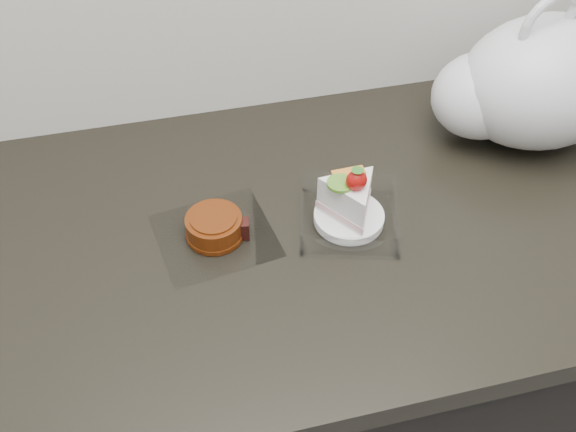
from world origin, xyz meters
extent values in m
cube|color=black|center=(0.00, 1.69, 0.43)|extent=(2.00, 0.60, 0.86)
cube|color=black|center=(0.00, 1.69, 0.88)|extent=(2.04, 0.64, 0.04)
cube|color=white|center=(0.08, 1.67, 0.90)|extent=(0.18, 0.18, 0.00)
cylinder|color=white|center=(0.08, 1.67, 0.91)|extent=(0.10, 0.10, 0.01)
ellipsoid|color=#B9140C|center=(0.08, 1.66, 0.99)|extent=(0.03, 0.03, 0.03)
cone|color=#2D7223|center=(0.08, 1.66, 1.01)|extent=(0.02, 0.02, 0.01)
cylinder|color=#66AA31|center=(0.06, 1.67, 0.98)|extent=(0.04, 0.04, 0.00)
cube|color=orange|center=(0.08, 1.69, 0.98)|extent=(0.05, 0.02, 0.00)
cube|color=white|center=(-0.12, 1.69, 0.90)|extent=(0.19, 0.18, 0.00)
cylinder|color=maroon|center=(-0.12, 1.69, 0.92)|extent=(0.10, 0.10, 0.04)
cylinder|color=maroon|center=(-0.12, 1.69, 0.91)|extent=(0.11, 0.11, 0.01)
cylinder|color=maroon|center=(-0.12, 1.69, 0.94)|extent=(0.09, 0.09, 0.00)
cube|color=black|center=(-0.09, 1.68, 0.92)|extent=(0.03, 0.02, 0.03)
ellipsoid|color=silver|center=(0.44, 1.80, 1.01)|extent=(0.29, 0.23, 0.22)
ellipsoid|color=silver|center=(0.35, 1.82, 0.98)|extent=(0.17, 0.15, 0.14)
torus|color=silver|center=(0.42, 1.80, 1.11)|extent=(0.12, 0.03, 0.12)
camera|label=1|loc=(-0.17, 1.04, 1.59)|focal=40.00mm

